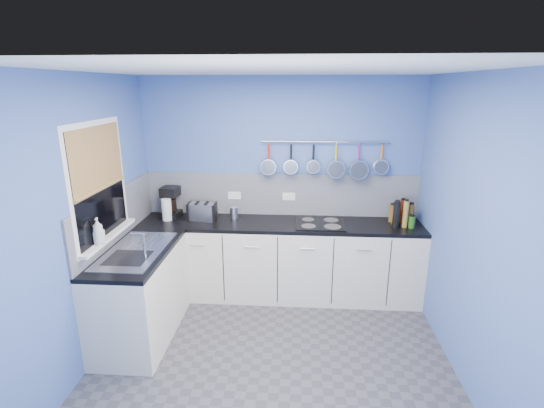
# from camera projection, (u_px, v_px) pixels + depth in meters

# --- Properties ---
(floor) EXTENTS (3.20, 3.00, 0.02)m
(floor) POSITION_uv_depth(u_px,v_px,m) (272.00, 360.00, 3.62)
(floor) COLOR #47474C
(floor) RESTS_ON ground
(ceiling) EXTENTS (3.20, 3.00, 0.02)m
(ceiling) POSITION_uv_depth(u_px,v_px,m) (272.00, 68.00, 2.90)
(ceiling) COLOR white
(ceiling) RESTS_ON ground
(wall_back) EXTENTS (3.20, 0.02, 2.50)m
(wall_back) POSITION_uv_depth(u_px,v_px,m) (281.00, 186.00, 4.71)
(wall_back) COLOR #4766AF
(wall_back) RESTS_ON ground
(wall_front) EXTENTS (3.20, 0.02, 2.50)m
(wall_front) POSITION_uv_depth(u_px,v_px,m) (249.00, 345.00, 1.82)
(wall_front) COLOR #4766AF
(wall_front) RESTS_ON ground
(wall_left) EXTENTS (0.02, 3.00, 2.50)m
(wall_left) POSITION_uv_depth(u_px,v_px,m) (82.00, 226.00, 3.37)
(wall_left) COLOR #4766AF
(wall_left) RESTS_ON ground
(wall_right) EXTENTS (0.02, 3.00, 2.50)m
(wall_right) POSITION_uv_depth(u_px,v_px,m) (474.00, 235.00, 3.16)
(wall_right) COLOR #4766AF
(wall_right) RESTS_ON ground
(backsplash_back) EXTENTS (3.20, 0.02, 0.50)m
(backsplash_back) POSITION_uv_depth(u_px,v_px,m) (281.00, 194.00, 4.71)
(backsplash_back) COLOR #A1A2A5
(backsplash_back) RESTS_ON wall_back
(backsplash_left) EXTENTS (0.02, 1.80, 0.50)m
(backsplash_left) POSITION_uv_depth(u_px,v_px,m) (117.00, 215.00, 3.97)
(backsplash_left) COLOR #A1A2A5
(backsplash_left) RESTS_ON wall_left
(cabinet_run_back) EXTENTS (3.20, 0.60, 0.86)m
(cabinet_run_back) POSITION_uv_depth(u_px,v_px,m) (279.00, 260.00, 4.65)
(cabinet_run_back) COLOR silver
(cabinet_run_back) RESTS_ON ground
(worktop_back) EXTENTS (3.20, 0.60, 0.04)m
(worktop_back) POSITION_uv_depth(u_px,v_px,m) (279.00, 224.00, 4.52)
(worktop_back) COLOR black
(worktop_back) RESTS_ON cabinet_run_back
(cabinet_run_left) EXTENTS (0.60, 1.20, 0.86)m
(cabinet_run_left) POSITION_uv_depth(u_px,v_px,m) (141.00, 295.00, 3.87)
(cabinet_run_left) COLOR silver
(cabinet_run_left) RESTS_ON ground
(worktop_left) EXTENTS (0.60, 1.20, 0.04)m
(worktop_left) POSITION_uv_depth(u_px,v_px,m) (136.00, 253.00, 3.74)
(worktop_left) COLOR black
(worktop_left) RESTS_ON cabinet_run_left
(window_frame) EXTENTS (0.01, 1.00, 1.10)m
(window_frame) POSITION_uv_depth(u_px,v_px,m) (99.00, 183.00, 3.57)
(window_frame) COLOR white
(window_frame) RESTS_ON wall_left
(window_glass) EXTENTS (0.01, 0.90, 1.00)m
(window_glass) POSITION_uv_depth(u_px,v_px,m) (100.00, 183.00, 3.57)
(window_glass) COLOR black
(window_glass) RESTS_ON wall_left
(bamboo_blind) EXTENTS (0.01, 0.90, 0.55)m
(bamboo_blind) POSITION_uv_depth(u_px,v_px,m) (97.00, 158.00, 3.50)
(bamboo_blind) COLOR #9B774D
(bamboo_blind) RESTS_ON wall_left
(window_sill) EXTENTS (0.10, 0.98, 0.03)m
(window_sill) POSITION_uv_depth(u_px,v_px,m) (109.00, 237.00, 3.71)
(window_sill) COLOR white
(window_sill) RESTS_ON wall_left
(sink_unit) EXTENTS (0.50, 0.95, 0.01)m
(sink_unit) POSITION_uv_depth(u_px,v_px,m) (136.00, 250.00, 3.74)
(sink_unit) COLOR silver
(sink_unit) RESTS_ON worktop_left
(mixer_tap) EXTENTS (0.12, 0.08, 0.26)m
(mixer_tap) POSITION_uv_depth(u_px,v_px,m) (144.00, 246.00, 3.52)
(mixer_tap) COLOR silver
(mixer_tap) RESTS_ON worktop_left
(socket_left) EXTENTS (0.15, 0.01, 0.09)m
(socket_left) POSITION_uv_depth(u_px,v_px,m) (234.00, 195.00, 4.74)
(socket_left) COLOR white
(socket_left) RESTS_ON backsplash_back
(socket_right) EXTENTS (0.15, 0.01, 0.09)m
(socket_right) POSITION_uv_depth(u_px,v_px,m) (289.00, 196.00, 4.70)
(socket_right) COLOR white
(socket_right) RESTS_ON backsplash_back
(pot_rail) EXTENTS (1.45, 0.02, 0.02)m
(pot_rail) POSITION_uv_depth(u_px,v_px,m) (325.00, 142.00, 4.46)
(pot_rail) COLOR silver
(pot_rail) RESTS_ON wall_back
(soap_bottle_a) EXTENTS (0.11, 0.11, 0.24)m
(soap_bottle_a) POSITION_uv_depth(u_px,v_px,m) (98.00, 231.00, 3.48)
(soap_bottle_a) COLOR white
(soap_bottle_a) RESTS_ON window_sill
(soap_bottle_b) EXTENTS (0.09, 0.09, 0.17)m
(soap_bottle_b) POSITION_uv_depth(u_px,v_px,m) (99.00, 234.00, 3.49)
(soap_bottle_b) COLOR white
(soap_bottle_b) RESTS_ON window_sill
(paper_towel) EXTENTS (0.12, 0.12, 0.25)m
(paper_towel) POSITION_uv_depth(u_px,v_px,m) (167.00, 210.00, 4.55)
(paper_towel) COLOR white
(paper_towel) RESTS_ON worktop_back
(coffee_maker) EXTENTS (0.23, 0.25, 0.36)m
(coffee_maker) POSITION_uv_depth(u_px,v_px,m) (170.00, 202.00, 4.65)
(coffee_maker) COLOR black
(coffee_maker) RESTS_ON worktop_back
(toaster) EXTENTS (0.33, 0.22, 0.20)m
(toaster) POSITION_uv_depth(u_px,v_px,m) (202.00, 211.00, 4.58)
(toaster) COLOR silver
(toaster) RESTS_ON worktop_back
(canister) EXTENTS (0.10, 0.10, 0.13)m
(canister) POSITION_uv_depth(u_px,v_px,m) (234.00, 213.00, 4.63)
(canister) COLOR silver
(canister) RESTS_ON worktop_back
(hob) EXTENTS (0.54, 0.48, 0.01)m
(hob) POSITION_uv_depth(u_px,v_px,m) (320.00, 223.00, 4.46)
(hob) COLOR black
(hob) RESTS_ON worktop_back
(pan_0) EXTENTS (0.18, 0.10, 0.37)m
(pan_0) POSITION_uv_depth(u_px,v_px,m) (269.00, 158.00, 4.55)
(pan_0) COLOR silver
(pan_0) RESTS_ON pot_rail
(pan_1) EXTENTS (0.17, 0.12, 0.36)m
(pan_1) POSITION_uv_depth(u_px,v_px,m) (291.00, 157.00, 4.53)
(pan_1) COLOR silver
(pan_1) RESTS_ON pot_rail
(pan_2) EXTENTS (0.15, 0.12, 0.34)m
(pan_2) POSITION_uv_depth(u_px,v_px,m) (313.00, 157.00, 4.51)
(pan_2) COLOR silver
(pan_2) RESTS_ON pot_rail
(pan_3) EXTENTS (0.20, 0.13, 0.39)m
(pan_3) POSITION_uv_depth(u_px,v_px,m) (336.00, 160.00, 4.50)
(pan_3) COLOR silver
(pan_3) RESTS_ON pot_rail
(pan_4) EXTENTS (0.22, 0.11, 0.41)m
(pan_4) POSITION_uv_depth(u_px,v_px,m) (358.00, 161.00, 4.49)
(pan_4) COLOR silver
(pan_4) RESTS_ON pot_rail
(pan_5) EXTENTS (0.17, 0.06, 0.36)m
(pan_5) POSITION_uv_depth(u_px,v_px,m) (381.00, 159.00, 4.46)
(pan_5) COLOR silver
(pan_5) RESTS_ON pot_rail
(condiment_0) EXTENTS (0.07, 0.07, 0.18)m
(condiment_0) POSITION_uv_depth(u_px,v_px,m) (408.00, 214.00, 4.52)
(condiment_0) COLOR black
(condiment_0) RESTS_ON worktop_back
(condiment_1) EXTENTS (0.06, 0.06, 0.18)m
(condiment_1) POSITION_uv_depth(u_px,v_px,m) (401.00, 214.00, 4.49)
(condiment_1) COLOR #3F721E
(condiment_1) RESTS_ON worktop_back
(condiment_2) EXTENTS (0.06, 0.06, 0.20)m
(condiment_2) POSITION_uv_depth(u_px,v_px,m) (392.00, 213.00, 4.51)
(condiment_2) COLOR brown
(condiment_2) RESTS_ON worktop_back
(condiment_3) EXTENTS (0.07, 0.07, 0.24)m
(condiment_3) POSITION_uv_depth(u_px,v_px,m) (410.00, 215.00, 4.40)
(condiment_3) COLOR brown
(condiment_3) RESTS_ON worktop_back
(condiment_4) EXTENTS (0.06, 0.06, 0.28)m
(condiment_4) POSITION_uv_depth(u_px,v_px,m) (402.00, 212.00, 4.42)
(condiment_4) COLOR #4C190C
(condiment_4) RESTS_ON worktop_back
(condiment_5) EXTENTS (0.07, 0.07, 0.15)m
(condiment_5) POSITION_uv_depth(u_px,v_px,m) (395.00, 218.00, 4.42)
(condiment_5) COLOR #8C5914
(condiment_5) RESTS_ON worktop_back
(condiment_6) EXTENTS (0.07, 0.07, 0.13)m
(condiment_6) POSITION_uv_depth(u_px,v_px,m) (412.00, 222.00, 4.32)
(condiment_6) COLOR #265919
(condiment_6) RESTS_ON worktop_back
(condiment_7) EXTENTS (0.06, 0.06, 0.30)m
(condiment_7) POSITION_uv_depth(u_px,v_px,m) (406.00, 214.00, 4.32)
(condiment_7) COLOR olive
(condiment_7) RESTS_ON worktop_back
(condiment_8) EXTENTS (0.07, 0.07, 0.29)m
(condiment_8) POSITION_uv_depth(u_px,v_px,m) (396.00, 215.00, 4.31)
(condiment_8) COLOR black
(condiment_8) RESTS_ON worktop_back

